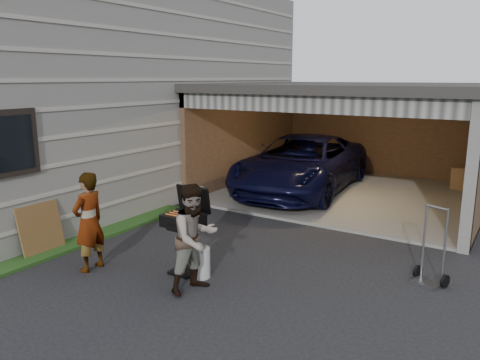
% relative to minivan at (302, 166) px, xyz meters
% --- Properties ---
extents(ground, '(80.00, 80.00, 0.00)m').
position_rel_minivan_xyz_m(ground, '(0.44, -6.02, -0.74)').
color(ground, black).
rests_on(ground, ground).
extents(house, '(7.00, 11.00, 5.50)m').
position_rel_minivan_xyz_m(house, '(-5.56, -2.02, 2.01)').
color(house, '#474744').
rests_on(house, ground).
extents(groundcover_strip, '(0.50, 8.00, 0.06)m').
position_rel_minivan_xyz_m(groundcover_strip, '(-1.81, -7.02, -0.71)').
color(groundcover_strip, '#193814').
rests_on(groundcover_strip, ground).
extents(garage, '(6.80, 6.30, 2.90)m').
position_rel_minivan_xyz_m(garage, '(1.20, 0.77, 1.13)').
color(garage, '#605E59').
rests_on(garage, ground).
extents(minivan, '(2.91, 5.50, 1.47)m').
position_rel_minivan_xyz_m(minivan, '(0.00, 0.00, 0.00)').
color(minivan, black).
rests_on(minivan, ground).
extents(woman, '(0.41, 0.60, 1.61)m').
position_rel_minivan_xyz_m(woman, '(-0.65, -6.52, 0.07)').
color(woman, '#C7E3FA').
rests_on(woman, ground).
extents(man, '(0.77, 0.90, 1.60)m').
position_rel_minivan_xyz_m(man, '(1.24, -6.21, 0.06)').
color(man, '#51321F').
rests_on(man, ground).
extents(bbq_grill, '(0.62, 0.54, 1.37)m').
position_rel_minivan_xyz_m(bbq_grill, '(0.70, -5.79, 0.08)').
color(bbq_grill, black).
rests_on(bbq_grill, ground).
extents(propane_tank, '(0.35, 0.35, 0.48)m').
position_rel_minivan_xyz_m(propane_tank, '(1.01, -5.82, -0.50)').
color(propane_tank, silver).
rests_on(propane_tank, ground).
extents(plywood_panel, '(0.23, 0.81, 0.89)m').
position_rel_minivan_xyz_m(plywood_panel, '(-1.96, -6.51, -0.29)').
color(plywood_panel, brown).
rests_on(plywood_panel, ground).
extents(hand_truck, '(0.54, 0.50, 1.21)m').
position_rel_minivan_xyz_m(hand_truck, '(4.07, -4.15, -0.50)').
color(hand_truck, slate).
rests_on(hand_truck, ground).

